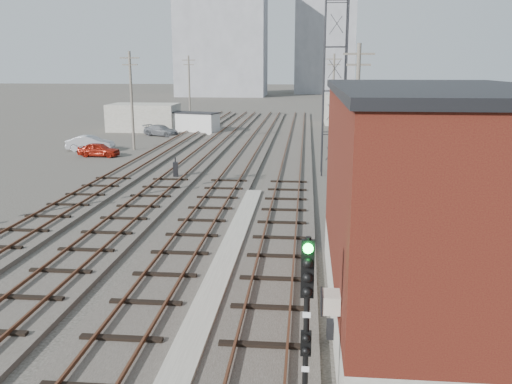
# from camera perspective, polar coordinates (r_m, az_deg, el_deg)

# --- Properties ---
(ground) EXTENTS (320.00, 320.00, 0.00)m
(ground) POSITION_cam_1_polar(r_m,az_deg,el_deg) (64.75, 2.12, 6.33)
(ground) COLOR #282621
(ground) RESTS_ON ground
(track_right) EXTENTS (3.20, 90.00, 0.39)m
(track_right) POSITION_cam_1_polar(r_m,az_deg,el_deg) (43.87, 3.81, 3.12)
(track_right) COLOR #332D28
(track_right) RESTS_ON ground
(track_mid_right) EXTENTS (3.20, 90.00, 0.39)m
(track_mid_right) POSITION_cam_1_polar(r_m,az_deg,el_deg) (44.15, -1.39, 3.22)
(track_mid_right) COLOR #332D28
(track_mid_right) RESTS_ON ground
(track_mid_left) EXTENTS (3.20, 90.00, 0.39)m
(track_mid_left) POSITION_cam_1_polar(r_m,az_deg,el_deg) (44.79, -6.49, 3.28)
(track_mid_left) COLOR #332D28
(track_mid_left) RESTS_ON ground
(track_left) EXTENTS (3.20, 90.00, 0.39)m
(track_left) POSITION_cam_1_polar(r_m,az_deg,el_deg) (45.77, -11.41, 3.32)
(track_left) COLOR #332D28
(track_left) RESTS_ON ground
(platform_curb) EXTENTS (0.90, 28.00, 0.26)m
(platform_curb) POSITION_cam_1_polar(r_m,az_deg,el_deg) (19.97, -4.10, -9.38)
(platform_curb) COLOR gray
(platform_curb) RESTS_ON ground
(brick_building) EXTENTS (6.54, 12.20, 7.22)m
(brick_building) POSITION_cam_1_polar(r_m,az_deg,el_deg) (17.15, 18.27, -1.52)
(brick_building) COLOR gray
(brick_building) RESTS_ON ground
(lattice_tower) EXTENTS (1.60, 1.60, 15.00)m
(lattice_tower) POSITION_cam_1_polar(r_m,az_deg,el_deg) (39.22, 8.30, 12.68)
(lattice_tower) COLOR black
(lattice_tower) RESTS_ON ground
(utility_pole_left_b) EXTENTS (1.80, 0.24, 9.00)m
(utility_pole_left_b) POSITION_cam_1_polar(r_m,az_deg,el_deg) (51.83, -12.96, 9.60)
(utility_pole_left_b) COLOR #595147
(utility_pole_left_b) RESTS_ON ground
(utility_pole_left_c) EXTENTS (1.80, 0.24, 9.00)m
(utility_pole_left_c) POSITION_cam_1_polar(r_m,az_deg,el_deg) (75.96, -7.04, 10.90)
(utility_pole_left_c) COLOR #595147
(utility_pole_left_c) RESTS_ON ground
(utility_pole_right_a) EXTENTS (1.80, 0.24, 9.00)m
(utility_pole_right_a) POSITION_cam_1_polar(r_m,az_deg,el_deg) (32.44, 10.52, 7.72)
(utility_pole_right_a) COLOR #595147
(utility_pole_right_a) RESTS_ON ground
(utility_pole_right_b) EXTENTS (1.80, 0.24, 9.00)m
(utility_pole_right_b) POSITION_cam_1_polar(r_m,az_deg,el_deg) (62.31, 8.12, 10.37)
(utility_pole_right_b) COLOR #595147
(utility_pole_right_b) RESTS_ON ground
(apartment_left) EXTENTS (22.00, 14.00, 30.00)m
(apartment_left) POSITION_cam_1_polar(r_m,az_deg,el_deg) (141.03, -3.62, 16.16)
(apartment_left) COLOR gray
(apartment_left) RESTS_ON ground
(apartment_right) EXTENTS (16.00, 12.00, 26.00)m
(apartment_right) POSITION_cam_1_polar(r_m,az_deg,el_deg) (154.32, 7.22, 15.09)
(apartment_right) COLOR gray
(apartment_right) RESTS_ON ground
(shed_left) EXTENTS (8.00, 5.00, 3.20)m
(shed_left) POSITION_cam_1_polar(r_m,az_deg,el_deg) (67.39, -11.71, 7.71)
(shed_left) COLOR gray
(shed_left) RESTS_ON ground
(shed_right) EXTENTS (6.00, 6.00, 4.00)m
(shed_right) POSITION_cam_1_polar(r_m,az_deg,el_deg) (74.60, 9.58, 8.62)
(shed_right) COLOR gray
(shed_right) RESTS_ON ground
(signal_mast) EXTENTS (0.40, 0.42, 4.31)m
(signal_mast) POSITION_cam_1_polar(r_m,az_deg,el_deg) (11.98, 5.35, -12.73)
(signal_mast) COLOR gray
(signal_mast) RESTS_ON ground
(switch_stand) EXTENTS (0.38, 0.38, 1.43)m
(switch_stand) POSITION_cam_1_polar(r_m,az_deg,el_deg) (38.09, -8.46, 2.33)
(switch_stand) COLOR black
(switch_stand) RESTS_ON ground
(site_trailer) EXTENTS (6.17, 4.00, 2.40)m
(site_trailer) POSITION_cam_1_polar(r_m,az_deg,el_deg) (64.29, -6.50, 7.29)
(site_trailer) COLOR silver
(site_trailer) RESTS_ON ground
(car_red) EXTENTS (3.64, 1.62, 1.22)m
(car_red) POSITION_cam_1_polar(r_m,az_deg,el_deg) (49.10, -16.21, 4.31)
(car_red) COLOR #9C1B0E
(car_red) RESTS_ON ground
(car_silver) EXTENTS (4.38, 1.81, 1.41)m
(car_silver) POSITION_cam_1_polar(r_m,az_deg,el_deg) (52.63, -17.03, 4.93)
(car_silver) COLOR #9D9FA5
(car_silver) RESTS_ON ground
(car_grey) EXTENTS (4.54, 3.17, 1.22)m
(car_grey) POSITION_cam_1_polar(r_m,az_deg,el_deg) (62.02, -9.97, 6.40)
(car_grey) COLOR slate
(car_grey) RESTS_ON ground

